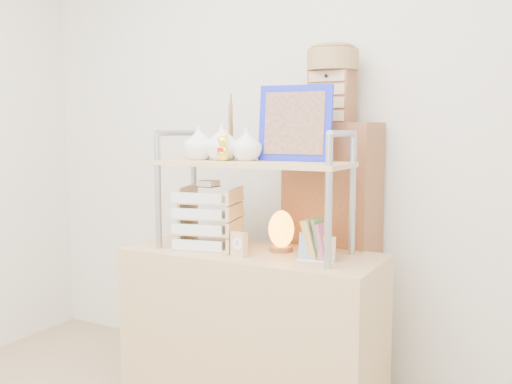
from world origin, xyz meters
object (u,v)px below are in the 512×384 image
Objects in this scene: letter_tray at (209,221)px; salt_lamp at (281,230)px; cabinet at (331,257)px; desk at (253,329)px.

salt_lamp is (0.34, 0.09, -0.03)m from letter_tray.
salt_lamp is at bearing -108.67° from cabinet.
letter_tray is 0.35m from salt_lamp.
cabinet reaches higher than salt_lamp.
salt_lamp reaches higher than desk.
desk is at bearing -118.90° from cabinet.
cabinet is 4.14× the size of letter_tray.
salt_lamp is at bearing 29.52° from desk.
salt_lamp is (-0.14, -0.30, 0.17)m from cabinet.
letter_tray is (-0.22, -0.03, 0.51)m from desk.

